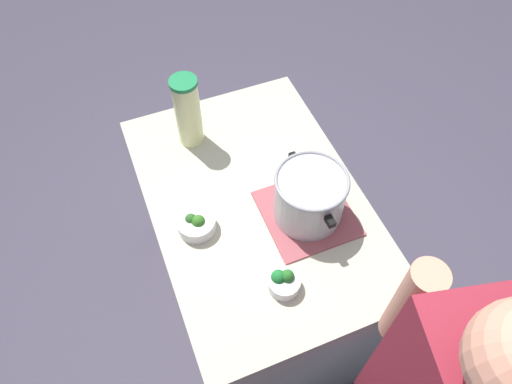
# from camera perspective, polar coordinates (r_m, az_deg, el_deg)

# --- Properties ---
(ground_plane) EXTENTS (8.00, 8.00, 0.00)m
(ground_plane) POSITION_cam_1_polar(r_m,az_deg,el_deg) (2.59, 0.00, -12.34)
(ground_plane) COLOR #4C4556
(counter_slab) EXTENTS (1.16, 0.77, 0.91)m
(counter_slab) POSITION_cam_1_polar(r_m,az_deg,el_deg) (2.18, 0.00, -7.68)
(counter_slab) COLOR beige
(counter_slab) RESTS_ON ground_plane
(dish_cloth) EXTENTS (0.32, 0.32, 0.01)m
(dish_cloth) POSITION_cam_1_polar(r_m,az_deg,el_deg) (1.76, 6.09, -2.53)
(dish_cloth) COLOR #AA5259
(dish_cloth) RESTS_ON counter_slab
(cooking_pot) EXTENTS (0.32, 0.25, 0.20)m
(cooking_pot) POSITION_cam_1_polar(r_m,az_deg,el_deg) (1.67, 6.41, -0.52)
(cooking_pot) COLOR #B7B7BC
(cooking_pot) RESTS_ON dish_cloth
(lemonade_pitcher) EXTENTS (0.11, 0.11, 0.31)m
(lemonade_pitcher) POSITION_cam_1_polar(r_m,az_deg,el_deg) (1.88, -8.12, 9.46)
(lemonade_pitcher) COLOR #ECF4A6
(lemonade_pitcher) RESTS_ON counter_slab
(broccoli_bowl_front) EXTENTS (0.11, 0.11, 0.08)m
(broccoli_bowl_front) POSITION_cam_1_polar(r_m,az_deg,el_deg) (1.60, 3.30, -10.60)
(broccoli_bowl_front) COLOR silver
(broccoli_bowl_front) RESTS_ON counter_slab
(broccoli_bowl_center) EXTENTS (0.14, 0.14, 0.08)m
(broccoli_bowl_center) POSITION_cam_1_polar(r_m,az_deg,el_deg) (1.71, -7.12, -3.74)
(broccoli_bowl_center) COLOR silver
(broccoli_bowl_center) RESTS_ON counter_slab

